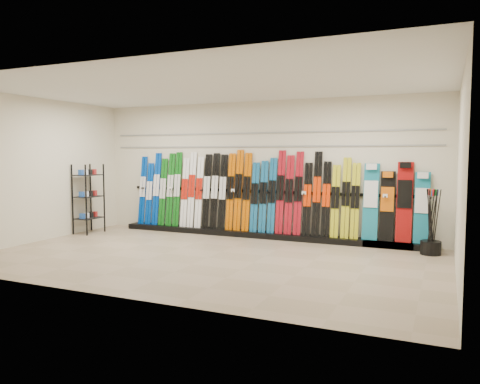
% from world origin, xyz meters
% --- Properties ---
extents(floor, '(8.00, 8.00, 0.00)m').
position_xyz_m(floor, '(0.00, 0.00, 0.00)').
color(floor, gray).
rests_on(floor, ground).
extents(back_wall, '(8.00, 0.00, 8.00)m').
position_xyz_m(back_wall, '(0.00, 2.50, 1.50)').
color(back_wall, beige).
rests_on(back_wall, floor).
extents(left_wall, '(0.00, 5.00, 5.00)m').
position_xyz_m(left_wall, '(-4.00, 0.00, 1.50)').
color(left_wall, beige).
rests_on(left_wall, floor).
extents(right_wall, '(0.00, 5.00, 5.00)m').
position_xyz_m(right_wall, '(4.00, 0.00, 1.50)').
color(right_wall, beige).
rests_on(right_wall, floor).
extents(ceiling, '(8.00, 8.00, 0.00)m').
position_xyz_m(ceiling, '(0.00, 0.00, 3.00)').
color(ceiling, silver).
rests_on(ceiling, back_wall).
extents(ski_rack_base, '(8.00, 0.40, 0.12)m').
position_xyz_m(ski_rack_base, '(0.22, 2.28, 0.06)').
color(ski_rack_base, black).
rests_on(ski_rack_base, floor).
extents(skis, '(5.36, 0.26, 1.81)m').
position_xyz_m(skis, '(-0.47, 2.34, 0.95)').
color(skis, '#0038A7').
rests_on(skis, ski_rack_base).
extents(snowboards, '(1.25, 0.24, 1.56)m').
position_xyz_m(snowboards, '(2.92, 2.35, 0.85)').
color(snowboards, '#14728C').
rests_on(snowboards, ski_rack_base).
extents(accessory_rack, '(0.40, 0.60, 1.60)m').
position_xyz_m(accessory_rack, '(-3.75, 1.21, 0.80)').
color(accessory_rack, black).
rests_on(accessory_rack, floor).
extents(pole_bin, '(0.36, 0.36, 0.25)m').
position_xyz_m(pole_bin, '(3.60, 1.89, 0.12)').
color(pole_bin, black).
rests_on(pole_bin, floor).
extents(ski_poles, '(0.25, 0.30, 1.18)m').
position_xyz_m(ski_poles, '(3.60, 1.89, 0.61)').
color(ski_poles, black).
rests_on(ski_poles, pole_bin).
extents(slatwall_rail_0, '(7.60, 0.02, 0.03)m').
position_xyz_m(slatwall_rail_0, '(0.00, 2.48, 2.00)').
color(slatwall_rail_0, gray).
rests_on(slatwall_rail_0, back_wall).
extents(slatwall_rail_1, '(7.60, 0.02, 0.03)m').
position_xyz_m(slatwall_rail_1, '(0.00, 2.48, 2.30)').
color(slatwall_rail_1, gray).
rests_on(slatwall_rail_1, back_wall).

